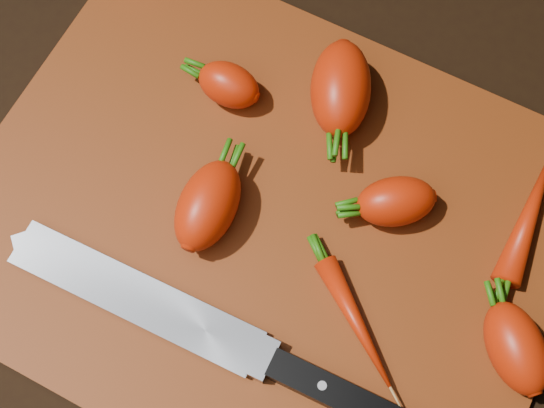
% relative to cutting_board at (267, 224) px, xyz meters
% --- Properties ---
extents(ground, '(2.00, 2.00, 0.01)m').
position_rel_cutting_board_xyz_m(ground, '(0.00, 0.00, -0.01)').
color(ground, black).
extents(cutting_board, '(0.50, 0.40, 0.01)m').
position_rel_cutting_board_xyz_m(cutting_board, '(0.00, 0.00, 0.00)').
color(cutting_board, maroon).
rests_on(cutting_board, ground).
extents(carrot_1, '(0.06, 0.04, 0.04)m').
position_rel_cutting_board_xyz_m(carrot_1, '(-0.08, 0.09, 0.03)').
color(carrot_1, red).
rests_on(carrot_1, cutting_board).
extents(carrot_2, '(0.08, 0.10, 0.05)m').
position_rel_cutting_board_xyz_m(carrot_2, '(0.01, 0.13, 0.03)').
color(carrot_2, red).
rests_on(carrot_2, cutting_board).
extents(carrot_3, '(0.05, 0.08, 0.05)m').
position_rel_cutting_board_xyz_m(carrot_3, '(-0.04, -0.02, 0.03)').
color(carrot_3, red).
rests_on(carrot_3, cutting_board).
extents(carrot_4, '(0.08, 0.07, 0.04)m').
position_rel_cutting_board_xyz_m(carrot_4, '(0.09, 0.06, 0.03)').
color(carrot_4, red).
rests_on(carrot_4, cutting_board).
extents(carrot_5, '(0.08, 0.08, 0.04)m').
position_rel_cutting_board_xyz_m(carrot_5, '(0.22, -0.01, 0.03)').
color(carrot_5, red).
rests_on(carrot_5, cutting_board).
extents(carrot_6, '(0.03, 0.12, 0.02)m').
position_rel_cutting_board_xyz_m(carrot_6, '(0.19, 0.10, 0.02)').
color(carrot_6, red).
rests_on(carrot_6, cutting_board).
extents(carrot_7, '(0.10, 0.08, 0.02)m').
position_rel_cutting_board_xyz_m(carrot_7, '(0.10, -0.04, 0.02)').
color(carrot_7, red).
rests_on(carrot_7, cutting_board).
extents(knife, '(0.35, 0.05, 0.02)m').
position_rel_cutting_board_xyz_m(knife, '(-0.04, -0.11, 0.01)').
color(knife, gray).
rests_on(knife, cutting_board).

